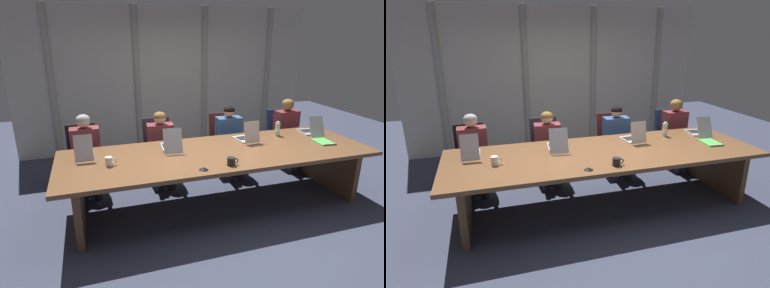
{
  "view_description": "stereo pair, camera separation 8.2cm",
  "coord_description": "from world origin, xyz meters",
  "views": [
    {
      "loc": [
        -1.55,
        -3.67,
        2.2
      ],
      "look_at": [
        -0.33,
        0.11,
        0.86
      ],
      "focal_mm": 30.28,
      "sensor_mm": 36.0,
      "label": 1
    },
    {
      "loc": [
        -1.47,
        -3.69,
        2.2
      ],
      "look_at": [
        -0.33,
        0.11,
        0.86
      ],
      "focal_mm": 30.28,
      "sensor_mm": 36.0,
      "label": 2
    }
  ],
  "objects": [
    {
      "name": "water_bottle_primary",
      "position": [
        1.1,
        0.38,
        0.86
      ],
      "size": [
        0.07,
        0.07,
        0.22
      ],
      "color": "#ADD1B2",
      "rests_on": "conference_table"
    },
    {
      "name": "person_left_end",
      "position": [
        -1.66,
        0.9,
        0.65
      ],
      "size": [
        0.42,
        0.55,
        1.15
      ],
      "rotation": [
        0.0,
        0.0,
        -1.54
      ],
      "color": "brown",
      "rests_on": "ground_plane"
    },
    {
      "name": "spiral_notepad",
      "position": [
        1.55,
        -0.1,
        0.77
      ],
      "size": [
        0.24,
        0.32,
        0.03
      ],
      "rotation": [
        0.0,
        0.0,
        -0.08
      ],
      "color": "#4CB74C",
      "rests_on": "conference_table"
    },
    {
      "name": "person_right_mid",
      "position": [
        1.66,
        0.9,
        0.67
      ],
      "size": [
        0.42,
        0.56,
        1.17
      ],
      "rotation": [
        0.0,
        0.0,
        -1.53
      ],
      "color": "brown",
      "rests_on": "ground_plane"
    },
    {
      "name": "curtain_backdrop",
      "position": [
        0.0,
        2.61,
        1.37
      ],
      "size": [
        5.78,
        0.17,
        2.74
      ],
      "color": "beige",
      "rests_on": "ground_plane"
    },
    {
      "name": "laptop_center",
      "position": [
        0.54,
        0.29,
        0.82
      ],
      "size": [
        0.27,
        0.4,
        0.31
      ],
      "rotation": [
        0.0,
        0.0,
        1.66
      ],
      "color": "beige",
      "rests_on": "conference_table"
    },
    {
      "name": "laptop_right_mid",
      "position": [
        1.63,
        0.3,
        0.82
      ],
      "size": [
        0.28,
        0.51,
        0.3
      ],
      "rotation": [
        0.0,
        0.0,
        1.43
      ],
      "color": "#A8ADB7",
      "rests_on": "conference_table"
    },
    {
      "name": "office_chair_right_mid",
      "position": [
        1.65,
        1.06,
        0.35
      ],
      "size": [
        0.6,
        0.6,
        0.95
      ],
      "rotation": [
        0.0,
        0.0,
        -1.48
      ],
      "color": "navy",
      "rests_on": "ground_plane"
    },
    {
      "name": "person_left_mid",
      "position": [
        -0.57,
        0.9,
        0.63
      ],
      "size": [
        0.43,
        0.57,
        1.11
      ],
      "rotation": [
        0.0,
        0.0,
        -1.65
      ],
      "color": "brown",
      "rests_on": "ground_plane"
    },
    {
      "name": "laptop_left_end",
      "position": [
        -1.67,
        0.31,
        0.82
      ],
      "size": [
        0.22,
        0.45,
        0.32
      ],
      "rotation": [
        0.0,
        0.0,
        1.56
      ],
      "color": "#BCBCC1",
      "rests_on": "conference_table"
    },
    {
      "name": "person_center",
      "position": [
        0.57,
        0.9,
        0.64
      ],
      "size": [
        0.43,
        0.56,
        1.12
      ],
      "rotation": [
        0.0,
        0.0,
        -1.62
      ],
      "color": "#335184",
      "rests_on": "ground_plane"
    },
    {
      "name": "ground_plane",
      "position": [
        0.0,
        0.0,
        0.0
      ],
      "size": [
        11.55,
        11.55,
        0.0
      ],
      "primitive_type": "plane",
      "color": "#383D51"
    },
    {
      "name": "office_chair_left_mid",
      "position": [
        -0.57,
        1.06,
        0.36
      ],
      "size": [
        0.6,
        0.6,
        0.96
      ],
      "rotation": [
        0.0,
        0.0,
        -1.53
      ],
      "color": "#2D2D38",
      "rests_on": "ground_plane"
    },
    {
      "name": "office_chair_center",
      "position": [
        0.54,
        1.06,
        0.35
      ],
      "size": [
        0.6,
        0.6,
        0.96
      ],
      "rotation": [
        0.0,
        0.0,
        -1.64
      ],
      "color": "#511E19",
      "rests_on": "ground_plane"
    },
    {
      "name": "conference_table",
      "position": [
        0.0,
        0.0,
        0.61
      ],
      "size": [
        4.06,
        1.33,
        0.76
      ],
      "color": "brown",
      "rests_on": "ground_plane"
    },
    {
      "name": "office_chair_left_end",
      "position": [
        -1.71,
        1.06,
        0.35
      ],
      "size": [
        0.6,
        0.6,
        0.94
      ],
      "rotation": [
        0.0,
        0.0,
        -1.51
      ],
      "color": "black",
      "rests_on": "ground_plane"
    },
    {
      "name": "laptop_left_mid",
      "position": [
        -0.57,
        0.27,
        0.82
      ],
      "size": [
        0.29,
        0.5,
        0.32
      ],
      "rotation": [
        0.0,
        0.0,
        1.47
      ],
      "color": "#A8ADB7",
      "rests_on": "conference_table"
    },
    {
      "name": "coffee_mug_far",
      "position": [
        -1.4,
        -0.06,
        0.81
      ],
      "size": [
        0.13,
        0.08,
        0.11
      ],
      "color": "white",
      "rests_on": "conference_table"
    },
    {
      "name": "conference_mic_left_side",
      "position": [
        -0.4,
        -0.52,
        0.78
      ],
      "size": [
        0.11,
        0.11,
        0.03
      ],
      "primitive_type": "cone",
      "color": "black",
      "rests_on": "conference_table"
    },
    {
      "name": "coffee_mug_near",
      "position": [
        -0.04,
        -0.48,
        0.81
      ],
      "size": [
        0.14,
        0.09,
        0.09
      ],
      "color": "black",
      "rests_on": "conference_table"
    }
  ]
}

